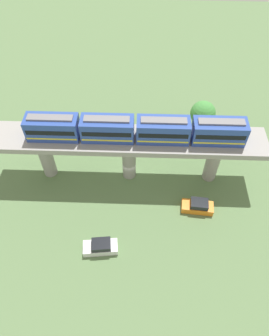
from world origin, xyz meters
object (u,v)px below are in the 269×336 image
(parked_car_white, at_px, (101,247))
(train, at_px, (135,129))
(parked_car_orange, at_px, (198,206))
(tree_near_viaduct, at_px, (203,113))

(parked_car_white, bearing_deg, train, 155.90)
(train, xyz_separation_m, parked_car_orange, (5.67, 8.61, -8.45))
(tree_near_viaduct, bearing_deg, parked_car_orange, -6.34)
(parked_car_orange, xyz_separation_m, parked_car_white, (6.25, -12.41, 0.00))
(train, bearing_deg, tree_near_viaduct, 132.45)
(train, xyz_separation_m, tree_near_viaduct, (-9.41, 10.28, -5.22))
(train, bearing_deg, parked_car_orange, 56.64)
(parked_car_white, height_order, tree_near_viaduct, tree_near_viaduct)
(parked_car_orange, bearing_deg, train, -118.27)
(tree_near_viaduct, bearing_deg, train, -47.55)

